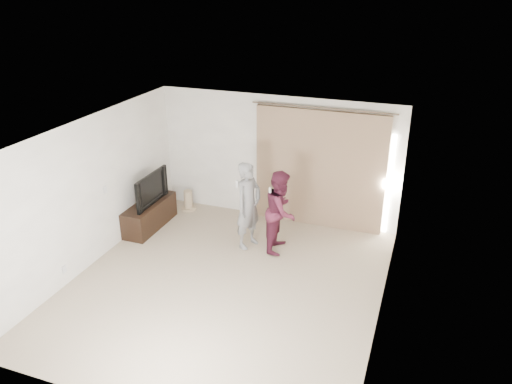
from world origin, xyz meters
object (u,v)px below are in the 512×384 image
tv_console (150,215)px  person_man (248,205)px  person_woman (281,211)px  tv (147,188)px

tv_console → person_man: (2.16, -0.02, 0.57)m
person_woman → tv: bearing=-178.6°
person_man → person_woman: (0.60, 0.09, -0.06)m
tv → person_woman: 2.76m
person_man → person_woman: size_ratio=1.07×
tv_console → person_man: person_man is taller
tv_console → tv: bearing=0.0°
person_man → tv: bearing=179.4°
person_man → person_woman: 0.61m
tv_console → person_woman: person_woman is taller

